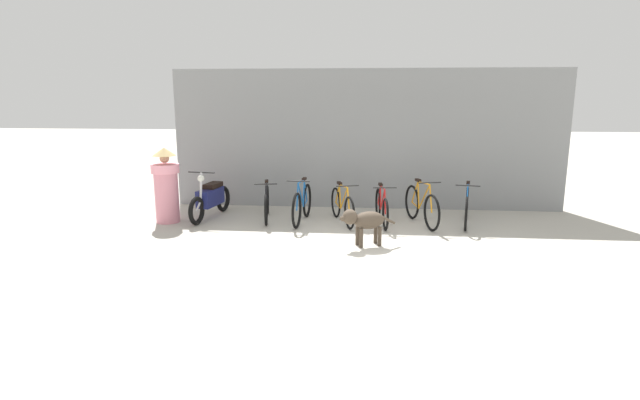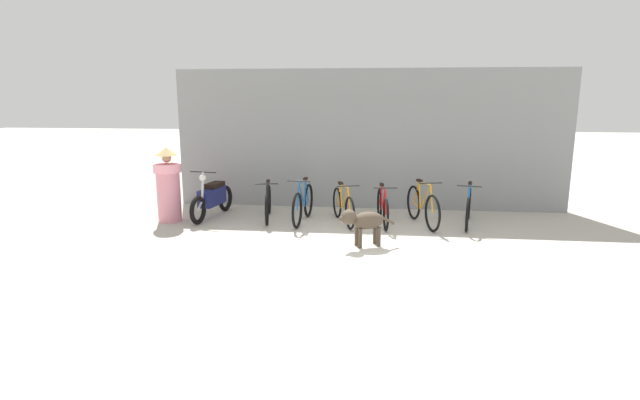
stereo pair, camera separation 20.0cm
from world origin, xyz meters
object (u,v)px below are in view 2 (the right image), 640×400
(bicycle_2, at_px, (343,206))
(bicycle_4, at_px, (423,207))
(motorcycle, at_px, (212,198))
(person_in_robes, at_px, (168,184))
(bicycle_0, at_px, (268,203))
(bicycle_1, at_px, (303,204))
(bicycle_5, at_px, (468,208))
(bicycle_3, at_px, (383,207))
(stray_dog, at_px, (363,221))

(bicycle_2, bearing_deg, bicycle_4, 71.77)
(bicycle_2, relative_size, motorcycle, 0.87)
(bicycle_4, bearing_deg, motorcycle, -108.68)
(bicycle_4, distance_m, person_in_robes, 5.20)
(bicycle_0, height_order, bicycle_2, bicycle_2)
(bicycle_1, relative_size, bicycle_2, 1.08)
(bicycle_1, distance_m, bicycle_5, 3.33)
(bicycle_3, bearing_deg, bicycle_2, -94.56)
(bicycle_3, relative_size, bicycle_4, 1.00)
(bicycle_0, relative_size, bicycle_4, 0.99)
(bicycle_1, height_order, motorcycle, motorcycle)
(bicycle_0, distance_m, stray_dog, 2.68)
(bicycle_1, xyz_separation_m, person_in_robes, (-2.76, -0.23, 0.40))
(bicycle_1, relative_size, bicycle_3, 1.02)
(bicycle_3, xyz_separation_m, person_in_robes, (-4.38, -0.29, 0.44))
(bicycle_2, relative_size, bicycle_3, 0.95)
(bicycle_2, bearing_deg, bicycle_5, 73.91)
(bicycle_5, bearing_deg, bicycle_0, -78.84)
(bicycle_4, height_order, person_in_robes, person_in_robes)
(bicycle_2, relative_size, bicycle_5, 0.91)
(bicycle_0, distance_m, bicycle_3, 2.40)
(bicycle_0, xyz_separation_m, bicycle_3, (2.39, -0.12, -0.00))
(motorcycle, bearing_deg, stray_dog, 70.96)
(bicycle_0, distance_m, motorcycle, 1.22)
(motorcycle, xyz_separation_m, person_in_robes, (-0.77, -0.42, 0.36))
(bicycle_5, xyz_separation_m, stray_dog, (-2.05, -1.70, 0.09))
(bicycle_3, xyz_separation_m, motorcycle, (-3.61, 0.14, 0.08))
(bicycle_5, bearing_deg, bicycle_1, -75.86)
(bicycle_2, distance_m, stray_dog, 1.64)
(bicycle_2, bearing_deg, motorcycle, -112.32)
(bicycle_1, height_order, bicycle_4, bicycle_4)
(bicycle_4, bearing_deg, bicycle_0, -109.13)
(bicycle_1, bearing_deg, motorcycle, -90.64)
(bicycle_2, height_order, stray_dog, bicycle_2)
(bicycle_4, distance_m, motorcycle, 4.41)
(bicycle_5, relative_size, person_in_robes, 1.13)
(bicycle_3, distance_m, bicycle_4, 0.80)
(person_in_robes, bearing_deg, bicycle_0, -134.47)
(bicycle_2, height_order, motorcycle, motorcycle)
(bicycle_0, xyz_separation_m, bicycle_4, (3.19, -0.13, 0.04))
(stray_dog, bearing_deg, motorcycle, -51.33)
(bicycle_1, height_order, bicycle_3, bicycle_1)
(bicycle_0, xyz_separation_m, stray_dog, (2.05, -1.72, 0.11))
(bicycle_5, relative_size, motorcycle, 0.96)
(bicycle_4, bearing_deg, bicycle_1, -105.65)
(bicycle_0, bearing_deg, bicycle_4, 78.00)
(bicycle_3, xyz_separation_m, stray_dog, (-0.34, -1.60, 0.11))
(bicycle_3, xyz_separation_m, bicycle_5, (1.71, 0.10, 0.02))
(bicycle_5, distance_m, person_in_robes, 6.12)
(bicycle_2, bearing_deg, bicycle_1, -106.99)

